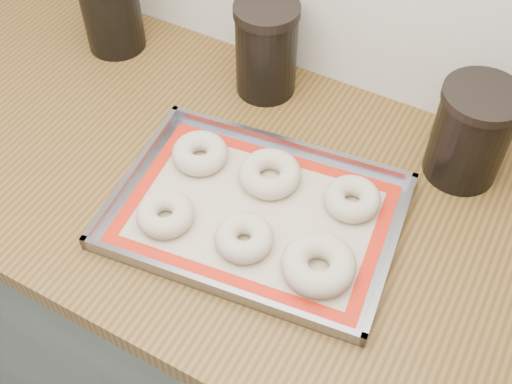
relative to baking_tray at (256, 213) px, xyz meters
The scene contains 13 objects.
cabinet 0.49m from the baking_tray, 146.97° to the left, with size 3.00×0.65×0.86m, color slate.
countertop 0.10m from the baking_tray, 146.97° to the left, with size 3.06×0.68×0.04m, color brown.
baking_tray is the anchor object (origin of this frame).
baking_mat 0.00m from the baking_tray, 82.87° to the left, with size 0.45×0.34×0.00m.
bagel_front_left 0.15m from the baking_tray, 145.35° to the right, with size 0.09×0.09×0.04m, color beige.
bagel_front_mid 0.07m from the baking_tray, 77.85° to the right, with size 0.09×0.09×0.04m, color beige.
bagel_front_right 0.15m from the baking_tray, 21.40° to the right, with size 0.11×0.11×0.04m, color beige.
bagel_back_left 0.16m from the baking_tray, 158.10° to the left, with size 0.10×0.10×0.04m, color beige.
bagel_back_mid 0.08m from the baking_tray, 100.86° to the left, with size 0.11×0.11×0.04m, color beige.
bagel_back_right 0.16m from the baking_tray, 35.23° to the left, with size 0.09×0.09×0.04m, color beige.
canister_left 0.55m from the baking_tray, 151.31° to the left, with size 0.12×0.12×0.20m.
canister_mid 0.33m from the baking_tray, 115.52° to the left, with size 0.12×0.12×0.19m.
canister_right 0.38m from the baking_tray, 44.93° to the left, with size 0.13×0.13×0.18m.
Camera 1 is at (0.40, 1.05, 1.73)m, focal length 45.00 mm.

